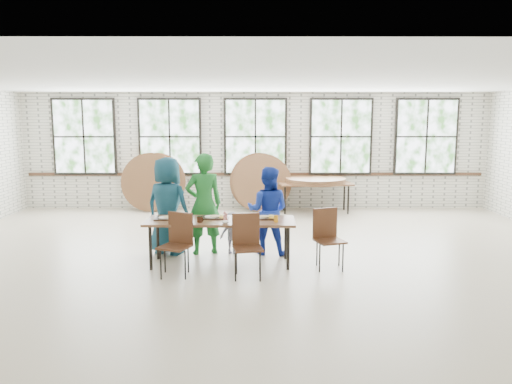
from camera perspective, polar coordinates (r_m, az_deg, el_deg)
room at (r=12.89m, az=-0.07°, el=6.14°), size 12.00×12.00×12.00m
dining_table at (r=8.09m, az=-4.09°, el=-3.54°), size 2.42×0.86×0.74m
chair_near_left at (r=7.69m, az=-8.94°, el=-5.28°), size 0.55×0.54×0.95m
chair_near_right at (r=7.52m, az=-1.05°, el=-5.49°), size 0.48×0.47×0.95m
chair_spare at (r=8.03m, az=8.16°, el=-4.67°), size 0.53×0.52×0.95m
adult_teal at (r=8.81m, az=-10.06°, el=-1.57°), size 0.98×0.82×1.71m
adult_green at (r=8.72m, az=-5.99°, el=-1.36°), size 0.74×0.60×1.77m
toddler at (r=8.79m, az=-2.72°, el=-4.70°), size 0.54×0.41×0.74m
adult_blue at (r=8.70m, az=1.36°, el=-2.14°), size 0.85×0.72×1.54m
storage_table at (r=12.58m, az=6.81°, el=0.79°), size 1.87×0.93×0.74m
tabletop_clutter at (r=8.05m, az=-3.53°, el=-3.06°), size 1.99×0.64×0.11m
round_tops_stacked at (r=12.56m, az=6.82°, el=1.32°), size 1.50×1.50×0.13m
round_tops_leaning at (r=12.72m, az=-5.62°, el=1.11°), size 4.32×0.50×1.49m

